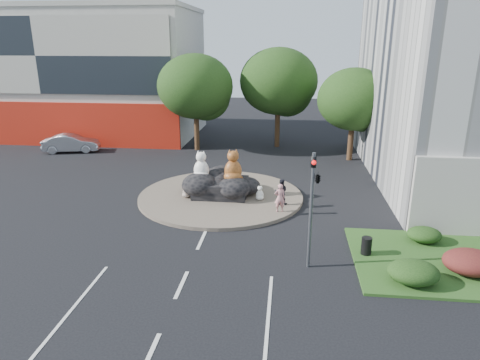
% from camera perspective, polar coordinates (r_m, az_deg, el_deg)
% --- Properties ---
extents(ground, '(120.00, 120.00, 0.00)m').
position_cam_1_polar(ground, '(17.47, -7.80, -13.67)').
color(ground, black).
rests_on(ground, ground).
extents(roundabout_island, '(10.00, 10.00, 0.20)m').
position_cam_1_polar(roundabout_island, '(26.29, -2.57, -2.15)').
color(roundabout_island, brown).
rests_on(roundabout_island, ground).
extents(rock_plinth, '(3.20, 2.60, 0.90)m').
position_cam_1_polar(rock_plinth, '(26.11, -2.59, -1.01)').
color(rock_plinth, black).
rests_on(rock_plinth, roundabout_island).
extents(shophouse_block, '(25.20, 12.30, 17.40)m').
position_cam_1_polar(shophouse_block, '(47.74, -21.52, 13.18)').
color(shophouse_block, beige).
rests_on(shophouse_block, ground).
extents(grass_verge, '(10.00, 6.00, 0.12)m').
position_cam_1_polar(grass_verge, '(21.18, 28.49, -9.70)').
color(grass_verge, '#274F1A').
rests_on(grass_verge, ground).
extents(tree_left, '(6.46, 6.46, 8.27)m').
position_cam_1_polar(tree_left, '(37.49, -5.83, 11.90)').
color(tree_left, '#382314').
rests_on(tree_left, ground).
extents(tree_mid, '(6.84, 6.84, 8.76)m').
position_cam_1_polar(tree_mid, '(38.62, 5.25, 12.55)').
color(tree_mid, '#382314').
rests_on(tree_mid, ground).
extents(tree_right, '(5.70, 5.70, 7.30)m').
position_cam_1_polar(tree_right, '(35.11, 15.02, 9.97)').
color(tree_right, '#382314').
rests_on(tree_right, ground).
extents(hedge_near_green, '(2.00, 1.60, 0.90)m').
position_cam_1_polar(hedge_near_green, '(18.30, 22.10, -11.32)').
color(hedge_near_green, '#173310').
rests_on(hedge_near_green, grass_verge).
extents(hedge_red, '(2.20, 1.76, 0.99)m').
position_cam_1_polar(hedge_red, '(19.93, 28.40, -9.62)').
color(hedge_red, '#4D1419').
rests_on(hedge_red, grass_verge).
extents(hedge_back_green, '(1.60, 1.28, 0.72)m').
position_cam_1_polar(hedge_back_green, '(22.03, 23.35, -6.70)').
color(hedge_back_green, '#173310').
rests_on(hedge_back_green, grass_verge).
extents(traffic_light, '(0.44, 1.24, 5.00)m').
position_cam_1_polar(traffic_light, '(17.31, 9.93, -0.82)').
color(traffic_light, '#595B60').
rests_on(traffic_light, ground).
extents(street_lamp, '(2.34, 0.22, 8.06)m').
position_cam_1_polar(street_lamp, '(24.50, 27.67, 5.16)').
color(street_lamp, '#595B60').
rests_on(street_lamp, ground).
extents(cat_white, '(1.28, 1.16, 1.83)m').
position_cam_1_polar(cat_white, '(25.95, -5.18, 1.98)').
color(cat_white, white).
rests_on(cat_white, rock_plinth).
extents(cat_tabby, '(1.43, 1.32, 2.01)m').
position_cam_1_polar(cat_tabby, '(25.48, -0.93, 1.95)').
color(cat_tabby, '#B05024').
rests_on(cat_tabby, rock_plinth).
extents(kitten_calico, '(0.79, 0.80, 1.01)m').
position_cam_1_polar(kitten_calico, '(25.82, -7.15, -1.23)').
color(kitten_calico, beige).
rests_on(kitten_calico, roundabout_island).
extents(kitten_white, '(0.60, 0.54, 0.88)m').
position_cam_1_polar(kitten_white, '(25.28, 2.66, -1.67)').
color(kitten_white, white).
rests_on(kitten_white, roundabout_island).
extents(pedestrian_pink, '(0.65, 0.50, 1.60)m').
position_cam_1_polar(pedestrian_pink, '(23.47, 5.33, -2.37)').
color(pedestrian_pink, tan).
rests_on(pedestrian_pink, roundabout_island).
extents(pedestrian_dark, '(0.74, 0.58, 1.51)m').
position_cam_1_polar(pedestrian_dark, '(24.56, 5.49, -1.56)').
color(pedestrian_dark, black).
rests_on(pedestrian_dark, roundabout_island).
extents(parked_car, '(4.94, 2.74, 1.54)m').
position_cam_1_polar(parked_car, '(39.94, -21.59, 4.58)').
color(parked_car, '#AEB0B6').
rests_on(parked_car, ground).
extents(litter_bin, '(0.55, 0.55, 0.79)m').
position_cam_1_polar(litter_bin, '(19.94, 16.50, -8.40)').
color(litter_bin, black).
rests_on(litter_bin, grass_verge).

